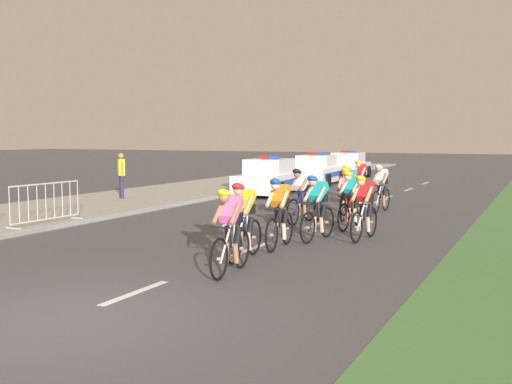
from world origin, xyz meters
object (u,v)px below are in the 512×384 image
Objects in this scene: cyclist_fourth at (317,207)px; police_car_second at (317,171)px; cyclist_sixth at (301,195)px; police_car_third at (348,166)px; cyclist_seventh at (352,199)px; police_car_nearest at (270,178)px; cyclist_third at (280,212)px; cyclist_tenth at (350,189)px; cyclist_second at (244,220)px; spectator_closest at (121,172)px; cyclist_eleventh at (360,180)px; cyclist_fifth at (364,206)px; cyclist_ninth at (381,188)px; cyclist_eighth at (347,193)px; crowd_barrier_middle at (46,204)px; cyclist_lead at (230,230)px.

cyclist_fourth is 0.38× the size of police_car_second.
cyclist_sixth is 18.43m from police_car_third.
cyclist_seventh is 0.38× the size of police_car_third.
police_car_second is at bearing 90.00° from police_car_nearest.
cyclist_sixth is (-0.97, 3.68, 0.00)m from cyclist_third.
cyclist_third is 1.00× the size of cyclist_tenth.
cyclist_third is 1.00× the size of cyclist_sixth.
police_car_third reaches higher than cyclist_second.
cyclist_second is 23.53m from police_car_third.
cyclist_sixth is 8.34m from spectator_closest.
cyclist_fifth is at bearing -73.17° from cyclist_eleventh.
cyclist_tenth is at bearing -130.87° from cyclist_ninth.
spectator_closest reaches higher than cyclist_eighth.
cyclist_eighth is at bearing 90.62° from cyclist_third.
police_car_nearest is at bearing 120.41° from cyclist_fourth.
cyclist_eighth is at bearing 37.05° from crowd_barrier_middle.
cyclist_eleventh is 4.16m from police_car_nearest.
cyclist_fourth is at bearing -83.02° from cyclist_eighth.
cyclist_sixth is 1.00× the size of cyclist_seventh.
cyclist_eighth and cyclist_tenth have the same top height.
cyclist_fifth is 1.00× the size of cyclist_ninth.
cyclist_seventh is 1.00× the size of cyclist_eighth.
police_car_third is at bearing 102.63° from cyclist_lead.
cyclist_second is 7.53m from cyclist_tenth.
cyclist_sixth is 1.52m from cyclist_eighth.
cyclist_second is 6.62m from crowd_barrier_middle.
cyclist_lead is 0.38× the size of police_car_third.
cyclist_tenth is 0.74× the size of crowd_barrier_middle.
police_car_third is (-4.07, 11.60, -0.11)m from cyclist_eleventh.
police_car_third reaches higher than cyclist_eleventh.
crowd_barrier_middle is (-7.03, -1.36, -0.14)m from cyclist_fourth.
cyclist_second is at bearing -77.58° from police_car_third.
cyclist_ninth is 15.63m from police_car_third.
cyclist_second is at bearing -90.92° from cyclist_eighth.
cyclist_lead is 1.00× the size of cyclist_seventh.
police_car_nearest is (-5.16, 5.93, -0.11)m from cyclist_eighth.
cyclist_eleventh is (-1.09, 5.11, 0.00)m from cyclist_eighth.
cyclist_fourth is 2.76m from cyclist_sixth.
cyclist_tenth is 1.03× the size of spectator_closest.
spectator_closest is (-10.33, 4.12, 0.30)m from cyclist_fifth.
police_car_second is at bearing 85.04° from crowd_barrier_middle.
crowd_barrier_middle is (-1.43, -21.69, -0.03)m from police_car_third.
police_car_second is at bearing 122.52° from cyclist_eleventh.
cyclist_ninth and cyclist_eleventh have the same top height.
cyclist_second is 1.00× the size of cyclist_fifth.
spectator_closest reaches higher than crowd_barrier_middle.
cyclist_second is at bearing -11.26° from crowd_barrier_middle.
cyclist_second and cyclist_ninth have the same top height.
cyclist_sixth is 1.62m from cyclist_seventh.
police_car_second and police_car_third have the same top height.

